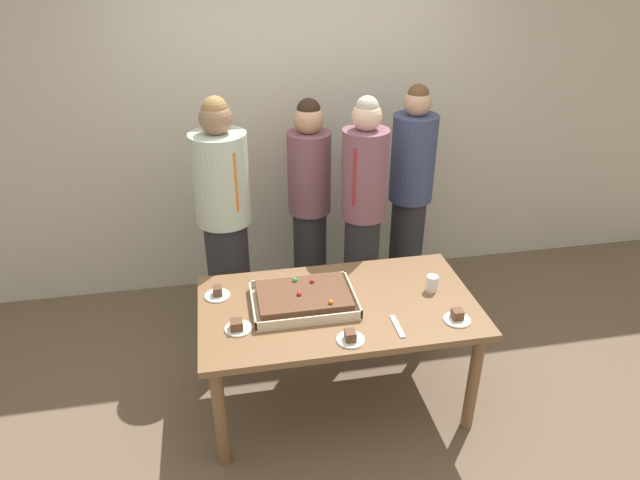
# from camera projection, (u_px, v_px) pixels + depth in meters

# --- Properties ---
(ground_plane) EXTENTS (12.00, 12.00, 0.00)m
(ground_plane) POSITION_uv_depth(u_px,v_px,m) (337.00, 398.00, 3.62)
(ground_plane) COLOR brown
(interior_back_panel) EXTENTS (8.00, 0.12, 3.00)m
(interior_back_panel) POSITION_uv_depth(u_px,v_px,m) (295.00, 101.00, 4.30)
(interior_back_panel) COLOR beige
(interior_back_panel) RESTS_ON ground_plane
(party_table) EXTENTS (1.60, 0.90, 0.72)m
(party_table) POSITION_uv_depth(u_px,v_px,m) (338.00, 316.00, 3.32)
(party_table) COLOR brown
(party_table) RESTS_ON ground_plane
(sheet_cake) EXTENTS (0.59, 0.43, 0.11)m
(sheet_cake) POSITION_uv_depth(u_px,v_px,m) (303.00, 299.00, 3.26)
(sheet_cake) COLOR beige
(sheet_cake) RESTS_ON party_table
(plated_slice_near_left) EXTENTS (0.15, 0.15, 0.06)m
(plated_slice_near_left) POSITION_uv_depth(u_px,v_px,m) (350.00, 338.00, 2.97)
(plated_slice_near_left) COLOR white
(plated_slice_near_left) RESTS_ON party_table
(plated_slice_near_right) EXTENTS (0.15, 0.15, 0.06)m
(plated_slice_near_right) POSITION_uv_depth(u_px,v_px,m) (237.00, 327.00, 3.06)
(plated_slice_near_right) COLOR white
(plated_slice_near_right) RESTS_ON party_table
(plated_slice_far_left) EXTENTS (0.15, 0.15, 0.06)m
(plated_slice_far_left) POSITION_uv_depth(u_px,v_px,m) (217.00, 294.00, 3.34)
(plated_slice_far_left) COLOR white
(plated_slice_far_left) RESTS_ON party_table
(plated_slice_far_right) EXTENTS (0.15, 0.15, 0.06)m
(plated_slice_far_right) POSITION_uv_depth(u_px,v_px,m) (457.00, 317.00, 3.13)
(plated_slice_far_right) COLOR white
(plated_slice_far_right) RESTS_ON party_table
(drink_cup_nearest) EXTENTS (0.07, 0.07, 0.10)m
(drink_cup_nearest) POSITION_uv_depth(u_px,v_px,m) (432.00, 283.00, 3.38)
(drink_cup_nearest) COLOR white
(drink_cup_nearest) RESTS_ON party_table
(cake_server_utensil) EXTENTS (0.03, 0.20, 0.01)m
(cake_server_utensil) POSITION_uv_depth(u_px,v_px,m) (397.00, 326.00, 3.09)
(cake_server_utensil) COLOR silver
(cake_server_utensil) RESTS_ON party_table
(person_serving_front) EXTENTS (0.37, 0.37, 1.75)m
(person_serving_front) POSITION_uv_depth(u_px,v_px,m) (225.00, 222.00, 3.82)
(person_serving_front) COLOR #28282D
(person_serving_front) RESTS_ON ground_plane
(person_green_shirt_behind) EXTENTS (0.31, 0.31, 1.64)m
(person_green_shirt_behind) POSITION_uv_depth(u_px,v_px,m) (309.00, 204.00, 4.17)
(person_green_shirt_behind) COLOR #28282D
(person_green_shirt_behind) RESTS_ON ground_plane
(person_striped_tie_right) EXTENTS (0.32, 0.32, 1.72)m
(person_striped_tie_right) POSITION_uv_depth(u_px,v_px,m) (410.00, 195.00, 4.23)
(person_striped_tie_right) COLOR #28282D
(person_striped_tie_right) RESTS_ON ground_plane
(person_left_edge_reaching) EXTENTS (0.31, 0.31, 1.73)m
(person_left_edge_reaching) POSITION_uv_depth(u_px,v_px,m) (363.00, 214.00, 3.91)
(person_left_edge_reaching) COLOR #28282D
(person_left_edge_reaching) RESTS_ON ground_plane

